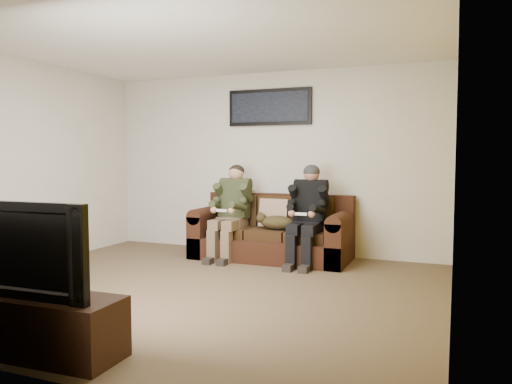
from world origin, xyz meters
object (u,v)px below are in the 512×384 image
at_px(person_left, 231,206).
at_px(cat, 276,222).
at_px(television, 30,247).
at_px(sofa, 273,234).
at_px(person_right, 308,209).
at_px(framed_poster, 269,107).
at_px(tv_stand, 32,324).

relative_size(person_left, cat, 1.94).
bearing_deg(television, sofa, 81.55).
distance_m(sofa, person_right, 0.69).
relative_size(cat, framed_poster, 0.53).
relative_size(framed_poster, tv_stand, 0.93).
height_order(person_right, tv_stand, person_right).
xyz_separation_m(person_right, framed_poster, (-0.74, 0.57, 1.38)).
bearing_deg(person_left, cat, -1.05).
xyz_separation_m(person_left, television, (0.11, -3.60, 0.04)).
xyz_separation_m(sofa, person_left, (-0.54, -0.18, 0.39)).
xyz_separation_m(person_left, person_right, (1.09, 0.00, 0.00)).
relative_size(person_left, person_right, 0.99).
xyz_separation_m(sofa, framed_poster, (-0.20, 0.39, 1.77)).
bearing_deg(tv_stand, framed_poster, 84.89).
bearing_deg(person_left, sofa, 17.99).
relative_size(tv_stand, television, 1.17).
height_order(framed_poster, tv_stand, framed_poster).
bearing_deg(framed_poster, television, -93.25).
bearing_deg(tv_stand, cat, 79.42).
distance_m(tv_stand, television, 0.54).
bearing_deg(television, framed_poster, 84.89).
height_order(sofa, television, television).
relative_size(sofa, person_left, 1.65).
bearing_deg(television, tv_stand, 0.00).
height_order(sofa, framed_poster, framed_poster).
bearing_deg(framed_poster, person_left, -121.23).
height_order(sofa, cat, sofa).
bearing_deg(framed_poster, cat, -61.55).
bearing_deg(person_right, framed_poster, 142.70).
bearing_deg(framed_poster, sofa, -62.88).
distance_m(person_right, framed_poster, 1.67).
bearing_deg(sofa, framed_poster, 117.12).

